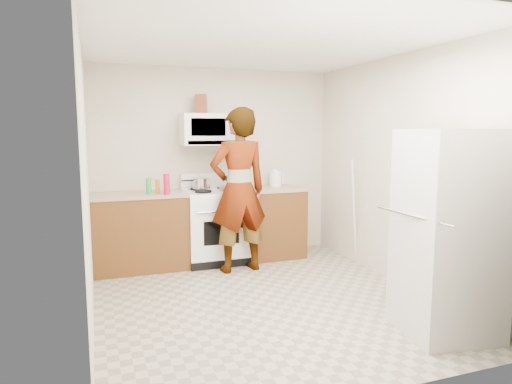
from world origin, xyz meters
name	(u,v)px	position (x,y,z in m)	size (l,w,h in m)	color
floor	(262,300)	(0.00, 0.00, 0.00)	(3.60, 3.60, 0.00)	gray
back_wall	(216,164)	(0.00, 1.79, 1.25)	(3.20, 0.02, 2.50)	beige
right_wall	(399,171)	(1.59, 0.00, 1.25)	(0.02, 3.60, 2.50)	beige
cabinet_left	(140,233)	(-1.04, 1.49, 0.45)	(1.12, 0.62, 0.90)	#562E14
counter_left	(139,195)	(-1.04, 1.49, 0.92)	(1.14, 0.64, 0.04)	tan
cabinet_right	(271,223)	(0.68, 1.49, 0.45)	(0.80, 0.62, 0.90)	#562E14
counter_right	(271,189)	(0.68, 1.49, 0.92)	(0.82, 0.64, 0.04)	tan
gas_range	(215,225)	(-0.10, 1.48, 0.49)	(0.76, 0.65, 1.13)	white
microwave	(211,130)	(-0.10, 1.61, 1.70)	(0.76, 0.38, 0.40)	white
person	(239,190)	(0.07, 1.01, 0.98)	(0.71, 0.47, 1.96)	tan
fridge	(449,233)	(1.18, -1.21, 0.85)	(0.70, 0.70, 1.70)	white
kettle	(275,179)	(0.79, 1.61, 1.03)	(0.16, 0.16, 0.19)	white
jug	(201,104)	(-0.22, 1.65, 2.02)	(0.14, 0.14, 0.24)	brown
saucepan	(201,183)	(-0.25, 1.58, 1.02)	(0.23, 0.23, 0.13)	silver
tray	(230,189)	(0.09, 1.41, 0.96)	(0.25, 0.16, 0.05)	white
bottle_spray	(167,184)	(-0.73, 1.28, 1.06)	(0.07, 0.07, 0.25)	red
bottle_hot_sauce	(158,186)	(-0.82, 1.42, 1.02)	(0.05, 0.05, 0.16)	orange
bottle_green_cap	(149,186)	(-0.93, 1.37, 1.03)	(0.06, 0.06, 0.19)	green
pot_lid	(169,192)	(-0.69, 1.40, 0.94)	(0.26, 0.26, 0.01)	white
broom	(354,212)	(1.52, 0.76, 0.68)	(0.03, 0.03, 1.35)	silver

